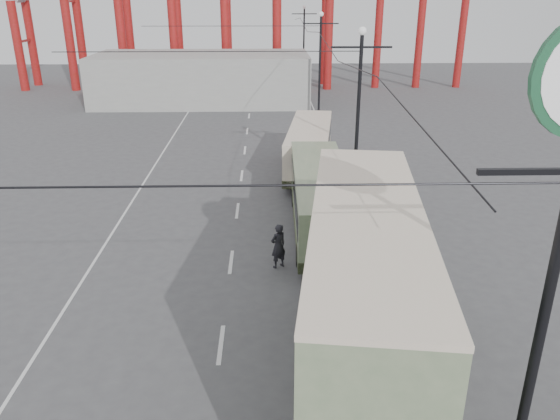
{
  "coord_description": "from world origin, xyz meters",
  "views": [
    {
      "loc": [
        0.58,
        -11.33,
        11.03
      ],
      "look_at": [
        1.11,
        8.59,
        3.0
      ],
      "focal_mm": 35.0,
      "sensor_mm": 36.0,
      "label": 1
    }
  ],
  "objects_px": {
    "double_decker_bus": "(363,300)",
    "single_decker_green": "(320,198)",
    "single_decker_cream": "(309,147)",
    "pedestrian": "(278,246)"
  },
  "relations": [
    {
      "from": "double_decker_bus",
      "to": "single_decker_green",
      "type": "bearing_deg",
      "value": 97.58
    },
    {
      "from": "single_decker_green",
      "to": "single_decker_cream",
      "type": "distance_m",
      "value": 9.35
    },
    {
      "from": "double_decker_bus",
      "to": "pedestrian",
      "type": "distance_m",
      "value": 8.83
    },
    {
      "from": "double_decker_bus",
      "to": "single_decker_cream",
      "type": "xyz_separation_m",
      "value": [
        0.25,
        21.35,
        -1.6
      ]
    },
    {
      "from": "single_decker_green",
      "to": "single_decker_cream",
      "type": "height_order",
      "value": "single_decker_green"
    },
    {
      "from": "single_decker_green",
      "to": "single_decker_cream",
      "type": "bearing_deg",
      "value": 89.92
    },
    {
      "from": "single_decker_green",
      "to": "pedestrian",
      "type": "bearing_deg",
      "value": -118.24
    },
    {
      "from": "double_decker_bus",
      "to": "single_decker_cream",
      "type": "relative_size",
      "value": 1.12
    },
    {
      "from": "double_decker_bus",
      "to": "single_decker_cream",
      "type": "bearing_deg",
      "value": 97.11
    },
    {
      "from": "single_decker_cream",
      "to": "pedestrian",
      "type": "distance_m",
      "value": 13.31
    }
  ]
}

